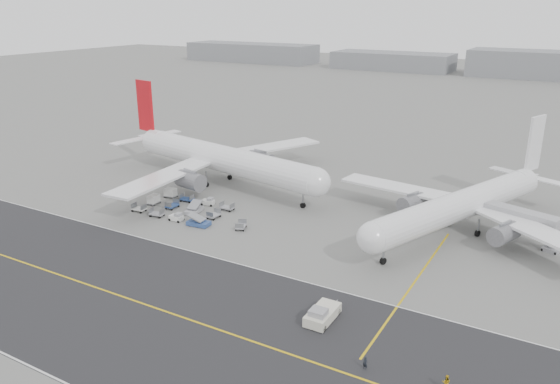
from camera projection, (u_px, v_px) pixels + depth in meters
The scene contains 11 objects.
ground at pixel (218, 251), 86.30m from camera, with size 700.00×700.00×0.00m, color gray.
taxiway at pixel (167, 312), 69.18m from camera, with size 220.00×59.00×0.03m.
horizon_buildings at pixel (557, 79), 285.55m from camera, with size 520.00×28.00×28.00m, color gray, non-canonical shape.
airliner_a at pixel (219, 158), 117.06m from camera, with size 57.88×56.73×20.16m.
airliner_b at pixel (464, 204), 92.22m from camera, with size 47.17×48.11×17.43m.
pushback_tug at pixel (322, 314), 67.03m from camera, with size 2.76×7.43×2.13m.
jet_bridge at pixel (516, 217), 89.32m from camera, with size 14.96×6.78×5.61m.
gse_cluster at pixel (184, 211), 103.27m from camera, with size 22.16×16.77×2.00m, color #A2A2A8, non-canonical shape.
stray_dolly at pixel (241, 229), 94.78m from camera, with size 1.51×2.46×1.51m, color silver, non-canonical shape.
ground_crew_a at pixel (365, 363), 58.07m from camera, with size 0.56×0.37×1.55m, color black.
ground_crew_b at pixel (446, 382), 54.96m from camera, with size 0.84×0.66×1.74m, color gold.
Camera 1 is at (47.52, -63.32, 36.93)m, focal length 35.00 mm.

